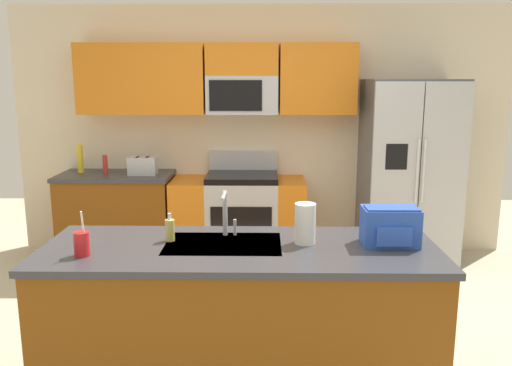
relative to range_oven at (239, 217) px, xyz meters
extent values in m
plane|color=beige|center=(0.23, -1.80, -0.44)|extent=(9.00, 9.00, 0.00)
cube|color=beige|center=(0.23, 0.35, 0.86)|extent=(5.20, 0.10, 2.60)
cube|color=orange|center=(-1.27, 0.14, 1.41)|extent=(0.70, 0.32, 0.70)
cube|color=orange|center=(-0.63, 0.14, 1.41)|extent=(0.58, 0.32, 0.70)
cube|color=orange|center=(0.80, 0.14, 1.41)|extent=(0.76, 0.32, 0.70)
cube|color=#B7BABF|center=(0.04, 0.14, 1.25)|extent=(0.72, 0.32, 0.38)
cube|color=black|center=(-0.02, -0.03, 1.25)|extent=(0.52, 0.01, 0.30)
cube|color=orange|center=(0.04, 0.14, 1.60)|extent=(0.72, 0.32, 0.32)
cube|color=brown|center=(-1.26, 0.00, -0.01)|extent=(1.12, 0.60, 0.86)
cube|color=#38383D|center=(-1.26, 0.00, 0.44)|extent=(1.15, 0.63, 0.04)
cube|color=#B7BABF|center=(0.04, 0.00, -0.02)|extent=(0.72, 0.60, 0.84)
cube|color=black|center=(0.04, -0.31, 0.01)|extent=(0.60, 0.01, 0.36)
cube|color=black|center=(0.04, 0.00, 0.43)|extent=(0.72, 0.60, 0.06)
cube|color=#B7BABF|center=(0.04, 0.27, 0.56)|extent=(0.72, 0.06, 0.20)
cube|color=orange|center=(-0.50, 0.00, -0.02)|extent=(0.36, 0.60, 0.84)
cube|color=orange|center=(0.54, 0.00, -0.02)|extent=(0.28, 0.60, 0.84)
cube|color=#4C4F54|center=(1.71, -0.05, 0.48)|extent=(0.90, 0.70, 1.85)
cube|color=#B7BABF|center=(1.48, -0.42, 0.48)|extent=(0.44, 0.04, 1.81)
cube|color=#B7BABF|center=(1.93, -0.42, 0.48)|extent=(0.44, 0.04, 1.81)
cylinder|color=silver|center=(1.68, -0.45, 0.57)|extent=(0.02, 0.02, 0.60)
cylinder|color=silver|center=(1.74, -0.45, 0.57)|extent=(0.02, 0.02, 0.60)
cube|color=black|center=(1.48, -0.44, 0.70)|extent=(0.20, 0.00, 0.24)
cube|color=brown|center=(0.12, -2.31, -0.01)|extent=(2.26, 0.79, 0.86)
cube|color=#38383D|center=(0.12, -2.31, 0.44)|extent=(2.30, 0.83, 0.04)
cube|color=#B7BABF|center=(0.02, -2.26, 0.44)|extent=(0.68, 0.44, 0.03)
cube|color=#B7BABF|center=(-0.96, -0.05, 0.55)|extent=(0.28, 0.16, 0.18)
cube|color=black|center=(-1.01, -0.05, 0.63)|extent=(0.03, 0.11, 0.01)
cube|color=black|center=(-0.91, -0.05, 0.63)|extent=(0.03, 0.11, 0.01)
cylinder|color=#B2332D|center=(-1.36, 0.00, 0.55)|extent=(0.05, 0.05, 0.19)
cylinder|color=yellow|center=(-1.63, 0.06, 0.60)|extent=(0.06, 0.06, 0.29)
cylinder|color=#B7BABF|center=(0.02, -2.09, 0.60)|extent=(0.03, 0.03, 0.28)
cylinder|color=#B7BABF|center=(0.02, -2.19, 0.73)|extent=(0.02, 0.20, 0.02)
cylinder|color=#B7BABF|center=(0.08, -2.09, 0.51)|extent=(0.02, 0.02, 0.10)
cylinder|color=red|center=(-0.74, -2.49, 0.52)|extent=(0.08, 0.08, 0.14)
cylinder|color=white|center=(-0.73, -2.49, 0.64)|extent=(0.01, 0.03, 0.14)
cylinder|color=#D8CC66|center=(-0.30, -2.21, 0.52)|extent=(0.06, 0.06, 0.13)
cylinder|color=white|center=(-0.30, -2.21, 0.61)|extent=(0.02, 0.02, 0.04)
cylinder|color=white|center=(0.50, -2.25, 0.58)|extent=(0.12, 0.12, 0.24)
cube|color=blue|center=(0.99, -2.27, 0.57)|extent=(0.32, 0.20, 0.22)
cube|color=#2749A9|center=(0.99, -2.29, 0.67)|extent=(0.30, 0.14, 0.03)
cube|color=blue|center=(0.99, -2.37, 0.54)|extent=(0.20, 0.03, 0.11)
camera|label=1|loc=(0.25, -5.17, 1.41)|focal=36.21mm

